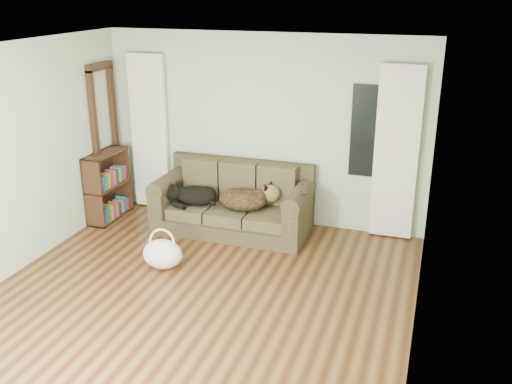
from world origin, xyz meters
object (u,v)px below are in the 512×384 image
(dog_black_lab, at_px, (193,195))
(dog_shepherd, at_px, (246,199))
(sofa, at_px, (232,199))
(tote_bag, at_px, (163,255))
(bookshelf, at_px, (108,185))

(dog_black_lab, xyz_separation_m, dog_shepherd, (0.74, 0.05, 0.01))
(sofa, bearing_deg, tote_bag, -106.94)
(sofa, distance_m, dog_black_lab, 0.54)
(sofa, relative_size, dog_shepherd, 3.06)
(dog_black_lab, relative_size, dog_shepherd, 0.87)
(dog_shepherd, xyz_separation_m, bookshelf, (-2.04, -0.12, 0.01))
(tote_bag, bearing_deg, bookshelf, 141.21)
(sofa, bearing_deg, dog_black_lab, -170.35)
(tote_bag, bearing_deg, dog_shepherd, 64.17)
(bookshelf, bearing_deg, dog_black_lab, -2.45)
(dog_shepherd, relative_size, tote_bag, 1.40)
(bookshelf, bearing_deg, sofa, -0.42)
(sofa, bearing_deg, bookshelf, -175.25)
(sofa, relative_size, dog_black_lab, 3.52)
(tote_bag, height_order, bookshelf, bookshelf)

